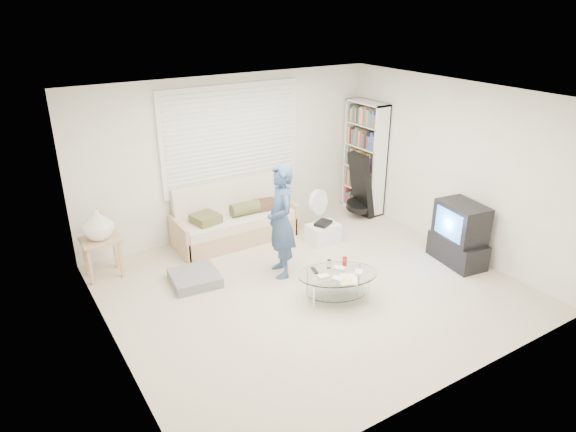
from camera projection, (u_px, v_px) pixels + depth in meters
ground at (311, 288)px, 6.78m from camera, size 5.00×5.00×0.00m
room_shell at (292, 161)px, 6.51m from camera, size 5.02×4.52×2.51m
window_blinds at (232, 138)px, 7.89m from camera, size 2.32×0.08×1.62m
futon_sofa at (234, 222)px, 8.03m from camera, size 1.89×0.76×0.93m
grey_floor_pillow at (195, 278)px, 6.89m from camera, size 0.68×0.68×0.14m
side_table at (98, 227)px, 6.79m from camera, size 0.50×0.40×1.00m
bookshelf at (365, 158)px, 8.92m from camera, size 0.31×0.82×1.94m
guitar_case at (360, 190)px, 8.77m from camera, size 0.42×0.42×1.14m
floor_fan at (318, 206)px, 8.33m from camera, size 0.44×0.29×0.71m
storage_bin at (323, 233)px, 8.01m from camera, size 0.49×0.35×0.34m
tv_unit at (459, 234)px, 7.28m from camera, size 0.56×0.89×0.90m
coffee_table at (338, 278)px, 6.41m from camera, size 1.17×0.97×0.49m
standing_person at (281, 221)px, 6.84m from camera, size 0.50×0.65×1.58m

